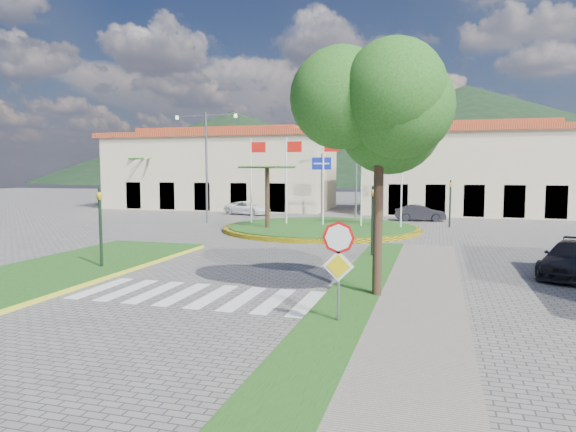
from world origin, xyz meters
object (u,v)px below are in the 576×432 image
(car_dark_a, at_px, (276,205))
(roundabout_island, at_px, (321,228))
(car_dark_b, at_px, (420,213))
(car_side_right, at_px, (573,259))
(deciduous_tree, at_px, (379,125))
(stop_sign, at_px, (338,256))
(white_van, at_px, (248,208))

(car_dark_a, bearing_deg, roundabout_island, -130.35)
(car_dark_b, bearing_deg, roundabout_island, 134.71)
(car_side_right, bearing_deg, car_dark_a, 151.01)
(deciduous_tree, height_order, car_dark_a, deciduous_tree)
(stop_sign, distance_m, deciduous_tree, 4.59)
(roundabout_island, height_order, car_side_right, roundabout_island)
(roundabout_island, bearing_deg, deciduous_tree, -72.09)
(deciduous_tree, xyz_separation_m, car_dark_a, (-12.97, 30.73, -4.55))
(deciduous_tree, height_order, car_dark_b, deciduous_tree)
(car_side_right, bearing_deg, white_van, 158.00)
(stop_sign, height_order, deciduous_tree, deciduous_tree)
(car_dark_a, relative_size, car_dark_b, 0.98)
(white_van, distance_m, car_side_right, 29.37)
(car_side_right, bearing_deg, stop_sign, -106.47)
(stop_sign, height_order, car_dark_a, stop_sign)
(white_van, bearing_deg, car_side_right, -120.17)
(deciduous_tree, bearing_deg, car_side_right, 40.08)
(roundabout_island, relative_size, white_van, 3.06)
(stop_sign, xyz_separation_m, car_side_right, (7.10, 8.51, -1.16))
(deciduous_tree, distance_m, car_side_right, 9.63)
(car_dark_a, distance_m, car_side_right, 31.89)
(car_dark_b, distance_m, car_side_right, 20.45)
(deciduous_tree, bearing_deg, car_dark_a, 112.89)
(deciduous_tree, bearing_deg, roundabout_island, 107.91)
(white_van, height_order, car_dark_a, car_dark_a)
(roundabout_island, xyz_separation_m, deciduous_tree, (5.50, -17.00, 5.01))
(car_dark_a, height_order, car_dark_b, car_dark_a)
(roundabout_island, distance_m, stop_sign, 20.69)
(roundabout_island, xyz_separation_m, car_dark_a, (-7.48, 13.73, 0.45))
(white_van, bearing_deg, car_dark_a, 0.33)
(deciduous_tree, bearing_deg, stop_sign, -101.18)
(stop_sign, distance_m, car_dark_a, 35.98)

